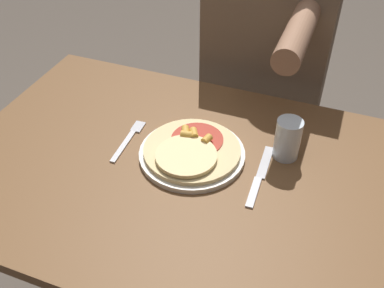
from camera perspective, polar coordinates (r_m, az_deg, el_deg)
dining_table at (r=1.20m, az=-2.45°, el=-6.85°), size 1.10×0.78×0.73m
plate at (r=1.14m, az=0.00°, el=-1.27°), size 0.27×0.27×0.01m
pizza at (r=1.12m, az=-0.12°, el=-0.76°), size 0.25×0.25×0.04m
fork at (r=1.21m, az=-7.95°, el=0.75°), size 0.03×0.18×0.00m
knife at (r=1.10m, az=8.59°, el=-4.09°), size 0.03×0.22×0.00m
drinking_glass at (r=1.14m, az=12.04°, el=0.63°), size 0.07×0.07×0.11m
person_diner at (r=1.53m, az=9.54°, el=11.19°), size 0.40×0.52×1.29m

